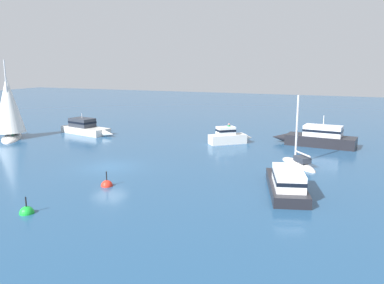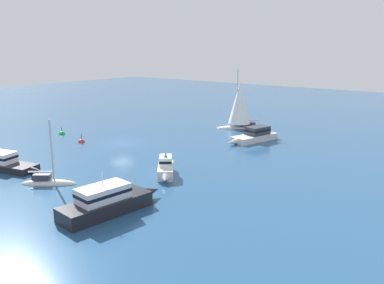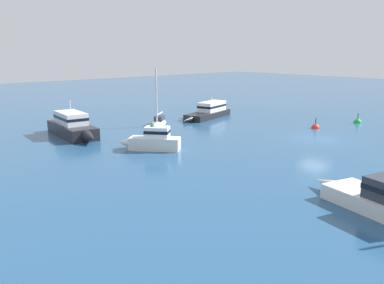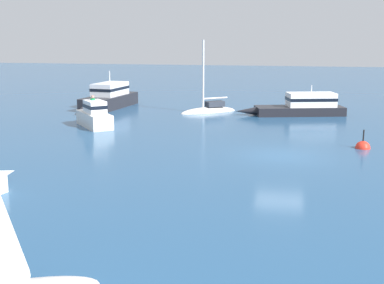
% 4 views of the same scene
% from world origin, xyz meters
% --- Properties ---
extents(ground_plane, '(160.00, 160.00, 0.00)m').
position_xyz_m(ground_plane, '(0.00, 0.00, 0.00)').
color(ground_plane, navy).
extents(motor_cruiser, '(3.90, 8.56, 2.33)m').
position_xyz_m(motor_cruiser, '(14.47, -1.17, 0.72)').
color(motor_cruiser, black).
rests_on(motor_cruiser, ground).
extents(launch, '(4.43, 3.97, 2.15)m').
position_xyz_m(launch, '(6.37, 12.90, 0.74)').
color(launch, silver).
rests_on(launch, ground).
extents(sloop, '(3.90, 4.59, 6.23)m').
position_xyz_m(sloop, '(14.32, 6.23, 0.16)').
color(sloop, silver).
rests_on(sloop, ground).
extents(cabin_cruiser, '(8.59, 3.11, 3.15)m').
position_xyz_m(cabin_cruiser, '(15.15, 15.13, 0.88)').
color(cabin_cruiser, black).
rests_on(cabin_cruiser, ground).
extents(motor_cruiser_1, '(8.08, 3.80, 2.40)m').
position_xyz_m(motor_cruiser_1, '(-11.36, 12.37, 0.71)').
color(motor_cruiser_1, silver).
rests_on(motor_cruiser_1, ground).
extents(ketch, '(6.05, 6.89, 9.09)m').
position_xyz_m(ketch, '(-17.20, 6.67, 3.17)').
color(ketch, silver).
rests_on(ketch, ground).
extents(channel_buoy, '(0.83, 0.83, 1.46)m').
position_xyz_m(channel_buoy, '(2.72, -4.39, 0.01)').
color(channel_buoy, red).
rests_on(channel_buoy, ground).
extents(mooring_buoy, '(0.83, 0.83, 1.40)m').
position_xyz_m(mooring_buoy, '(1.38, -10.43, 0.00)').
color(mooring_buoy, green).
rests_on(mooring_buoy, ground).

